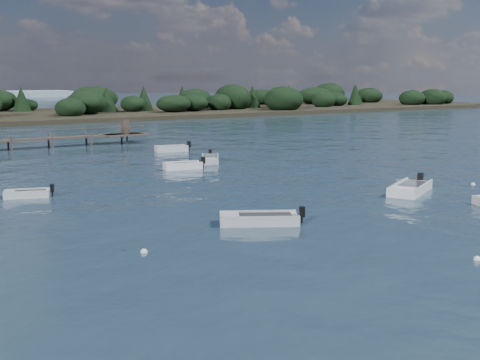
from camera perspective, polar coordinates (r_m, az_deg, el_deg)
ground at (r=81.94m, az=-16.49°, el=3.99°), size 400.00×400.00×0.00m
tender_far_grey at (r=40.80m, az=-19.55°, el=-1.37°), size 3.12×1.94×0.99m
tender_far_white at (r=50.56m, az=-5.44°, el=1.23°), size 3.61×1.82×1.21m
tender_far_grey_b at (r=62.78m, az=-6.52°, el=2.87°), size 3.80×1.97×1.27m
dinghy_mid_grey at (r=31.57m, az=1.80°, el=-3.90°), size 4.36×3.35×1.13m
dinghy_mid_white_b at (r=41.58m, az=15.83°, el=-0.93°), size 5.09×3.82×1.29m
dinghy_extra_a at (r=54.78m, az=-2.85°, el=1.89°), size 3.31×4.28×1.12m
buoy_a at (r=27.40m, az=21.56°, el=-7.04°), size 0.32×0.32×0.32m
buoy_c at (r=26.90m, az=-9.09°, el=-6.78°), size 0.32×0.32×0.32m
buoy_d at (r=46.15m, az=21.23°, el=-0.42°), size 0.32×0.32×0.32m
far_headland at (r=127.66m, az=-10.60°, el=7.01°), size 190.00×40.00×5.80m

